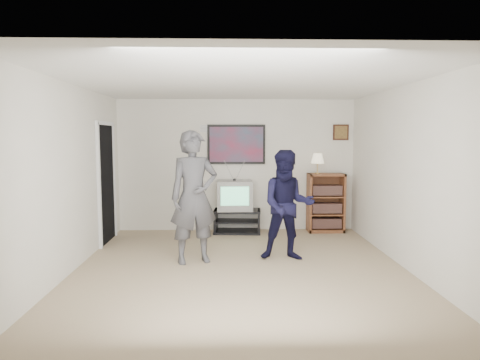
{
  "coord_description": "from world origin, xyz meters",
  "views": [
    {
      "loc": [
        -0.19,
        -5.67,
        1.8
      ],
      "look_at": [
        0.01,
        0.7,
        1.15
      ],
      "focal_mm": 32.0,
      "sensor_mm": 36.0,
      "label": 1
    }
  ],
  "objects": [
    {
      "name": "person_short",
      "position": [
        0.7,
        0.44,
        0.8
      ],
      "size": [
        0.82,
        0.66,
        1.61
      ],
      "primitive_type": "imported",
      "rotation": [
        0.0,
        0.0,
        -0.07
      ],
      "color": "black",
      "rests_on": "room_shell"
    },
    {
      "name": "bookshelf",
      "position": [
        1.69,
        2.28,
        0.55
      ],
      "size": [
        0.67,
        0.38,
        1.11
      ],
      "primitive_type": null,
      "color": "brown",
      "rests_on": "room_shell"
    },
    {
      "name": "media_stand",
      "position": [
        0.01,
        2.23,
        0.22
      ],
      "size": [
        0.9,
        0.55,
        0.44
      ],
      "rotation": [
        0.0,
        0.0,
        -0.07
      ],
      "color": "black",
      "rests_on": "room_shell"
    },
    {
      "name": "poster",
      "position": [
        0.0,
        2.48,
        1.65
      ],
      "size": [
        1.1,
        0.03,
        0.75
      ],
      "primitive_type": "cube",
      "color": "black",
      "rests_on": "room_shell"
    },
    {
      "name": "crt_television",
      "position": [
        -0.04,
        2.23,
        0.71
      ],
      "size": [
        0.66,
        0.56,
        0.55
      ],
      "primitive_type": null,
      "rotation": [
        0.0,
        0.0,
        0.02
      ],
      "color": "gray",
      "rests_on": "media_stand"
    },
    {
      "name": "controller_left",
      "position": [
        -0.63,
        0.56,
        1.27
      ],
      "size": [
        0.05,
        0.12,
        0.03
      ],
      "primitive_type": "cube",
      "rotation": [
        0.0,
        0.0,
        -0.16
      ],
      "color": "white",
      "rests_on": "person_tall"
    },
    {
      "name": "controller_right",
      "position": [
        0.69,
        0.69,
        1.04
      ],
      "size": [
        0.04,
        0.13,
        0.04
      ],
      "primitive_type": "cube",
      "rotation": [
        0.0,
        0.0,
        -0.03
      ],
      "color": "white",
      "rests_on": "person_short"
    },
    {
      "name": "person_tall",
      "position": [
        -0.65,
        0.35,
        0.94
      ],
      "size": [
        0.8,
        0.65,
        1.89
      ],
      "primitive_type": "imported",
      "rotation": [
        0.0,
        0.0,
        0.33
      ],
      "color": "#414144",
      "rests_on": "room_shell"
    },
    {
      "name": "small_picture",
      "position": [
        2.0,
        2.48,
        1.88
      ],
      "size": [
        0.3,
        0.03,
        0.3
      ],
      "primitive_type": "cube",
      "color": "black",
      "rests_on": "room_shell"
    },
    {
      "name": "doorway",
      "position": [
        -2.23,
        1.6,
        1.0
      ],
      "size": [
        0.03,
        0.85,
        2.0
      ],
      "primitive_type": "cube",
      "color": "black",
      "rests_on": "room_shell"
    },
    {
      "name": "table_lamp",
      "position": [
        1.51,
        2.24,
        1.3
      ],
      "size": [
        0.24,
        0.24,
        0.38
      ],
      "primitive_type": null,
      "color": "beige",
      "rests_on": "bookshelf"
    },
    {
      "name": "air_vent",
      "position": [
        -0.55,
        2.48,
        1.95
      ],
      "size": [
        0.28,
        0.02,
        0.14
      ],
      "primitive_type": "cube",
      "color": "white",
      "rests_on": "room_shell"
    },
    {
      "name": "room_shell",
      "position": [
        0.0,
        0.35,
        1.25
      ],
      "size": [
        4.51,
        5.0,
        2.51
      ],
      "color": "#857454",
      "rests_on": "ground"
    }
  ]
}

